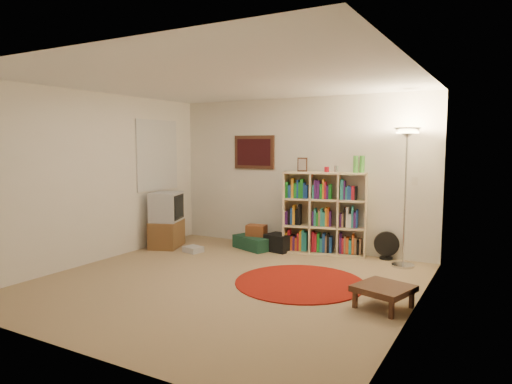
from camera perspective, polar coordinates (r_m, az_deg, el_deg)
room at (r=5.72m, az=-4.05°, el=1.17°), size 4.54×4.54×2.54m
bookshelf at (r=7.34m, az=8.45°, el=-2.76°), size 1.35×0.65×1.56m
floor_lamp at (r=6.70m, az=18.33°, el=4.79°), size 0.41×0.41×1.97m
floor_fan at (r=7.21m, az=15.99°, el=-6.45°), size 0.38×0.25×0.43m
tv_stand at (r=7.88m, az=-11.11°, el=-3.54°), size 0.64×0.75×0.93m
dvd_box at (r=7.50m, az=-7.85°, el=-7.11°), size 0.33×0.29×0.09m
suitcase at (r=7.66m, az=-0.17°, el=-6.30°), size 0.78×0.64×0.22m
wicker_basket at (r=7.64m, az=0.06°, el=-4.82°), size 0.35×0.27×0.18m
duffel_bag at (r=7.50m, az=2.90°, el=-6.34°), size 0.46×0.40×0.28m
paper_towel at (r=7.47m, az=3.76°, el=-6.58°), size 0.14×0.14×0.23m
red_rug at (r=5.87m, az=5.50°, el=-11.18°), size 1.64×1.64×0.01m
side_table at (r=5.13m, az=15.66°, el=-11.62°), size 0.66×0.66×0.24m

